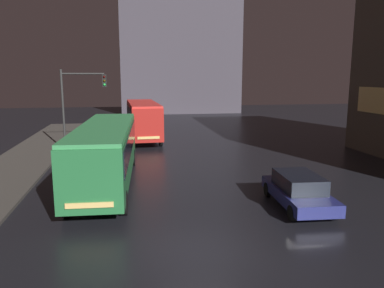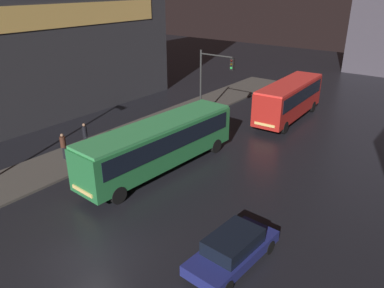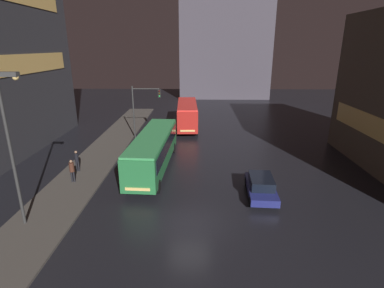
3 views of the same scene
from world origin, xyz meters
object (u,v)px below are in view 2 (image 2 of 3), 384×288
Objects in this scene: car_taxi at (233,249)px; traffic_light_main at (212,75)px; bus_near at (160,141)px; pedestrian_mid at (85,134)px; bus_far at (289,97)px; pedestrian_near at (63,144)px.

car_taxi is 17.69m from traffic_light_main.
pedestrian_mid is at bearing 11.06° from bus_near.
bus_near is 2.50× the size of car_taxi.
bus_near is at bearing 77.71° from bus_far.
bus_far is 17.15m from pedestrian_mid.
pedestrian_near reaches higher than car_taxi.
pedestrian_near is at bearing 61.35° from bus_far.
pedestrian_mid is at bearing 40.44° from pedestrian_near.
bus_far reaches higher than bus_near.
bus_far is at bearing -96.89° from bus_near.
car_taxi is at bearing -52.17° from traffic_light_main.
pedestrian_near is at bearing 29.93° from bus_near.
bus_near is 14.04m from bus_far.
bus_far is at bearing 2.29° from pedestrian_near.
bus_near is 6.42× the size of pedestrian_mid.
traffic_light_main is at bearing -48.65° from car_taxi.
pedestrian_mid reaches higher than pedestrian_near.
car_taxi is 2.57× the size of pedestrian_mid.
pedestrian_near is (-8.30, -16.82, -0.81)m from bus_far.
bus_near is at bearing -25.91° from car_taxi.
car_taxi is at bearing -68.22° from pedestrian_near.
pedestrian_mid is at bearing -10.99° from car_taxi.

